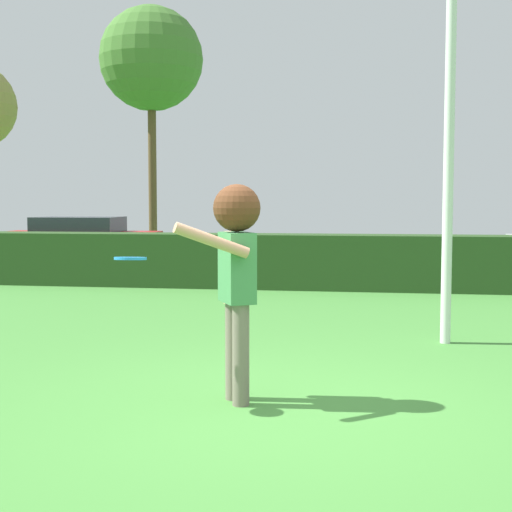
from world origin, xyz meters
The scene contains 7 objects.
ground_plane centered at (0.00, 0.00, 0.00)m, with size 60.00×60.00×0.00m, color #448738.
person centered at (-0.29, 0.21, 1.20)m, with size 0.62×0.77×1.82m.
frisbee centered at (-1.08, -0.12, 1.22)m, with size 0.26×0.26×0.04m.
lamppost centered at (1.68, 3.10, 3.75)m, with size 0.24×0.24×6.87m.
hedge_row centered at (0.00, 8.23, 0.52)m, with size 21.04×0.90×1.04m, color #28471E.
parked_car_red centered at (-6.96, 12.92, 0.69)m, with size 4.28×1.97×1.25m.
maple_tree centered at (-6.28, 17.40, 6.21)m, with size 3.34×3.34×7.92m.
Camera 1 is at (0.81, -5.68, 1.68)m, focal length 51.26 mm.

